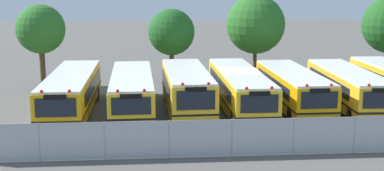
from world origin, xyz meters
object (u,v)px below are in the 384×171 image
Objects in this scene: tree_2 at (254,24)px; school_bus_3 at (240,89)px; school_bus_5 at (348,87)px; school_bus_2 at (187,89)px; tree_1 at (170,32)px; tree_0 at (39,30)px; school_bus_0 at (72,92)px; school_bus_1 at (132,91)px; school_bus_4 at (293,88)px.

school_bus_3 is at bearing -105.93° from tree_2.
school_bus_5 is 11.19m from tree_2.
tree_1 is at bearing -87.41° from school_bus_2.
tree_0 is 0.91× the size of tree_2.
tree_2 is at bearing -65.76° from school_bus_5.
school_bus_0 reaches higher than school_bus_1.
school_bus_2 is (6.98, -0.04, 0.06)m from school_bus_0.
school_bus_0 is 1.08× the size of school_bus_5.
tree_2 is at bearing -122.85° from school_bus_2.
school_bus_2 is 12.18m from tree_2.
school_bus_3 is 3.41m from school_bus_4.
school_bus_0 is 17.23m from school_bus_5.
school_bus_4 is at bearing -86.60° from tree_2.
school_bus_4 is 11.78m from tree_1.
school_bus_5 reaches higher than school_bus_4.
school_bus_2 is at bearing -121.40° from tree_2.
school_bus_3 is 10.79m from tree_2.
school_bus_3 is at bearing -31.69° from tree_0.
tree_2 is at bearing 4.93° from tree_0.
tree_2 is (2.82, 9.90, 3.25)m from school_bus_3.
tree_0 is 16.61m from tree_2.
school_bus_4 is 10.32m from tree_2.
tree_1 is (9.77, 0.46, -0.26)m from tree_0.
tree_2 is (6.77, 0.97, 0.55)m from tree_1.
school_bus_3 is 1.85× the size of tree_0.
tree_0 is at bearing -26.85° from school_bus_4.
tree_0 is at bearing -32.24° from school_bus_3.
school_bus_0 reaches higher than school_bus_3.
school_bus_5 is at bearing 179.44° from school_bus_2.
school_bus_0 is at bearing -1.77° from school_bus_2.
school_bus_1 is at bearing -5.34° from school_bus_2.
school_bus_1 is at bearing 1.28° from school_bus_5.
tree_0 reaches higher than school_bus_0.
tree_1 reaches higher than school_bus_4.
tree_0 is 1.06× the size of tree_1.
school_bus_5 is (17.23, 0.12, -0.03)m from school_bus_0.
school_bus_2 is 6.71m from school_bus_4.
tree_2 reaches higher than school_bus_1.
school_bus_5 is 1.79× the size of tree_1.
school_bus_0 reaches higher than school_bus_4.
tree_2 is at bearing -106.48° from school_bus_3.
school_bus_4 is 1.64× the size of tree_0.
school_bus_1 is 14.04m from tree_2.
school_bus_3 is (3.30, 0.14, -0.07)m from school_bus_2.
tree_0 reaches higher than school_bus_5.
tree_0 reaches higher than school_bus_1.
school_bus_3 is at bearing 1.74° from school_bus_5.
tree_2 reaches higher than school_bus_3.
tree_0 is at bearing -20.66° from school_bus_5.
school_bus_1 is 6.66m from school_bus_3.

